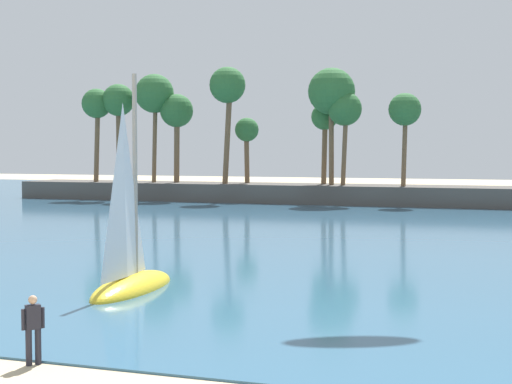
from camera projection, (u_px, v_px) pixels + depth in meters
sea at (412, 212)px, 63.65m from camera, size 220.00×96.23×0.06m
palm_headland at (403, 159)px, 71.54m from camera, size 81.37×6.16×12.99m
person_at_waterline at (33, 328)px, 18.73m from camera, size 0.39×0.44×1.67m
sailboat_near_shore at (131, 269)px, 28.34m from camera, size 2.05×5.83×8.33m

